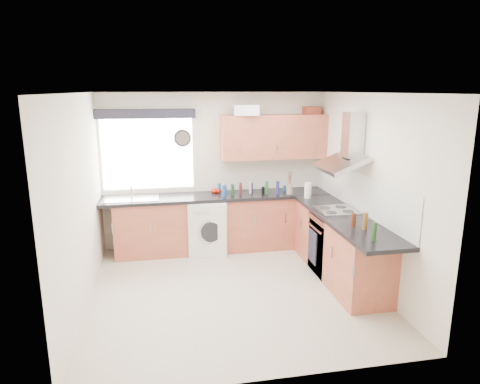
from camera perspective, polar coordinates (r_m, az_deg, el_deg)
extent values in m
plane|color=beige|center=(5.70, -0.91, -12.93)|extent=(3.60, 3.60, 0.00)
cube|color=white|center=(5.11, -1.02, 13.08)|extent=(3.60, 3.60, 0.02)
cube|color=silver|center=(7.01, -3.45, 2.89)|extent=(3.60, 0.02, 2.50)
cube|color=silver|center=(3.58, 3.95, -7.60)|extent=(3.60, 0.02, 2.50)
cube|color=silver|center=(5.28, -20.60, -1.50)|extent=(0.02, 3.60, 2.50)
cube|color=silver|center=(5.84, 16.74, 0.17)|extent=(0.02, 3.60, 2.50)
cube|color=silver|center=(6.90, -12.20, 4.97)|extent=(1.40, 0.02, 1.10)
cube|color=black|center=(6.75, -12.48, 10.15)|extent=(1.50, 0.18, 0.14)
cube|color=white|center=(6.11, 15.34, 0.17)|extent=(0.01, 3.00, 0.54)
cube|color=#9F4B36|center=(6.92, -3.88, -4.27)|extent=(3.00, 0.58, 0.86)
cube|color=#9F4B36|center=(7.26, 8.80, -3.54)|extent=(0.60, 0.60, 0.86)
cube|color=#9F4B36|center=(6.08, 13.11, -7.16)|extent=(0.58, 2.10, 0.86)
cube|color=black|center=(6.79, -3.09, -0.59)|extent=(3.60, 0.62, 0.05)
cube|color=black|center=(5.80, 13.85, -3.46)|extent=(0.62, 2.42, 0.05)
cube|color=black|center=(6.20, 12.47, -6.75)|extent=(0.56, 0.58, 0.85)
cube|color=#AFAFAF|center=(6.05, 12.71, -2.37)|extent=(0.52, 0.52, 0.01)
cube|color=#9F4B36|center=(6.94, 4.54, 7.36)|extent=(1.70, 0.35, 0.70)
cube|color=silver|center=(6.81, -4.18, -4.58)|extent=(0.68, 0.67, 0.86)
cylinder|color=black|center=(6.84, -7.66, 7.12)|extent=(0.27, 0.04, 0.27)
cube|color=silver|center=(6.70, 1.03, 10.87)|extent=(0.45, 0.38, 0.16)
cube|color=#A2412B|center=(7.19, 9.49, 10.71)|extent=(0.27, 0.22, 0.12)
cylinder|color=gray|center=(6.87, 6.62, 0.36)|extent=(0.12, 0.12, 0.15)
cylinder|color=silver|center=(6.65, 9.04, 0.21)|extent=(0.13, 0.13, 0.24)
cylinder|color=#14391A|center=(6.72, -1.01, 0.28)|extent=(0.05, 0.05, 0.18)
cylinder|color=#205A28|center=(6.81, 3.56, 0.56)|extent=(0.05, 0.05, 0.21)
cylinder|color=olive|center=(6.99, 0.08, 0.46)|extent=(0.05, 0.05, 0.10)
cylinder|color=navy|center=(6.82, 5.05, 0.55)|extent=(0.05, 0.05, 0.21)
cylinder|color=#43181B|center=(6.72, 0.08, 0.39)|extent=(0.04, 0.04, 0.21)
cylinder|color=navy|center=(6.93, -2.79, 0.54)|extent=(0.06, 0.06, 0.15)
cylinder|color=navy|center=(6.95, 1.56, 0.59)|extent=(0.04, 0.04, 0.15)
cylinder|color=black|center=(6.76, 3.09, 0.13)|extent=(0.05, 0.05, 0.13)
cylinder|color=#A7A18E|center=(6.87, 1.38, 0.73)|extent=(0.04, 0.04, 0.22)
cylinder|color=navy|center=(7.07, 5.95, 0.51)|extent=(0.05, 0.05, 0.09)
cylinder|color=navy|center=(6.69, -2.10, 0.17)|extent=(0.07, 0.07, 0.17)
cylinder|color=#B6AB9B|center=(6.89, -2.02, 0.54)|extent=(0.04, 0.04, 0.17)
cylinder|color=brown|center=(5.31, 16.37, -3.75)|extent=(0.06, 0.06, 0.21)
cylinder|color=#1B3F16|center=(4.95, 17.48, -5.06)|extent=(0.05, 0.05, 0.21)
cylinder|color=#4F1F10|center=(5.38, 14.88, -3.63)|extent=(0.06, 0.06, 0.17)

